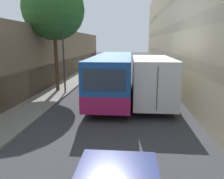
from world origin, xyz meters
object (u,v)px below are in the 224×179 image
bus (113,75)px  street_tree_left (54,9)px  box_truck (150,78)px  street_lamp (62,20)px

bus → street_tree_left: size_ratio=1.27×
bus → box_truck: (2.56, -1.13, 0.01)m
street_lamp → bus: bearing=-6.1°
street_lamp → street_tree_left: bearing=135.3°
box_truck → street_tree_left: street_tree_left is taller
bus → street_tree_left: street_tree_left is taller
box_truck → street_lamp: (-6.31, 1.53, 3.92)m
bus → street_lamp: 5.44m
street_tree_left → bus: bearing=-15.3°
bus → street_tree_left: 6.76m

